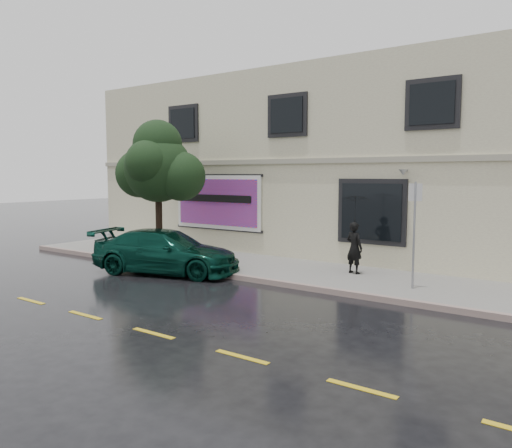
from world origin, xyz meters
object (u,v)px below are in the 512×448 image
Objects in this scene: car at (166,252)px; pedestrian at (354,248)px; street_tree at (158,169)px; fire_hydrant at (110,241)px.

car is 5.89m from pedestrian.
car is at bearing -38.45° from street_tree.
street_tree is 5.59× the size of fire_hydrant.
fire_hydrant is at bearing 56.36° from car.
street_tree reaches higher than fire_hydrant.
fire_hydrant is (-9.76, -1.37, -0.40)m from pedestrian.
street_tree is (-1.86, 1.48, 2.64)m from car.
car is 1.08× the size of street_tree.
fire_hydrant is at bearing 24.01° from pedestrian.
car is 6.02× the size of fire_hydrant.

